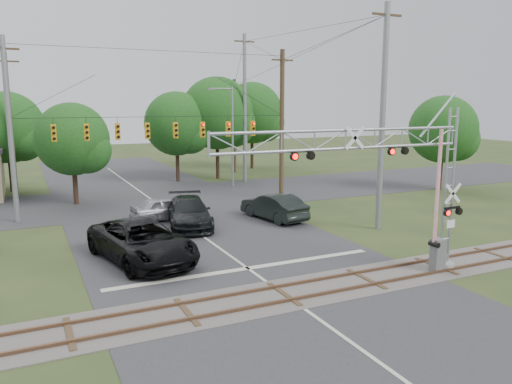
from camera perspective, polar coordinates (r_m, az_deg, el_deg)
name	(u,v)px	position (r m, az deg, el deg)	size (l,w,h in m)	color
ground	(311,314)	(18.55, 6.28, -13.71)	(160.00, 160.00, 0.00)	#293A1B
road_main	(213,244)	(27.05, -4.92, -5.94)	(14.00, 90.00, 0.02)	#2C2C2E
road_cross	(151,199)	(40.14, -11.93, -0.82)	(90.00, 12.00, 0.02)	#2C2C2E
railroad_track	(284,294)	(20.13, 3.24, -11.60)	(90.00, 3.20, 0.17)	#544F49
crossing_gantry	(389,175)	(21.28, 15.01, 1.93)	(11.83, 0.93, 7.30)	gray
traffic_signal_span	(174,128)	(35.82, -9.41, 7.18)	(19.34, 0.36, 11.50)	gray
pickup_black	(142,241)	(24.49, -12.91, -5.53)	(3.24, 7.02, 1.95)	black
car_dark	(189,212)	(30.82, -7.67, -2.32)	(2.48, 6.10, 1.77)	black
sedan_silver	(165,208)	(32.92, -10.34, -1.82)	(1.79, 4.44, 1.51)	#9A9DA1
suv_dark	(274,206)	(32.41, 2.03, -1.67)	(1.82, 5.21, 1.72)	black
streetlight	(231,132)	(44.65, -2.92, 6.92)	(2.38, 0.25, 8.92)	gray
utility_poles	(188,121)	(38.96, -7.79, 8.08)	(24.63, 27.11, 13.77)	#3C2B1B
treeline	(142,122)	(46.99, -12.88, 7.81)	(52.41, 26.56, 10.06)	#332117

